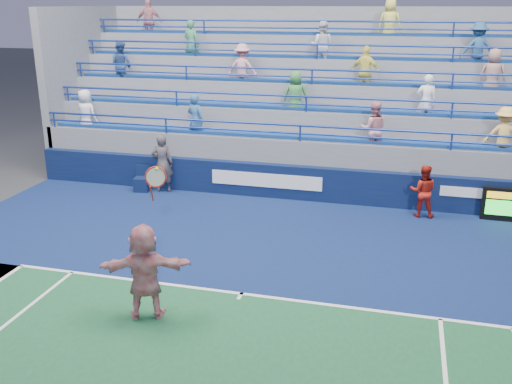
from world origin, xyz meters
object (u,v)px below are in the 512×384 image
(serve_speed_board, at_px, (508,205))
(ball_girl, at_px, (423,191))
(line_judge, at_px, (162,163))
(tennis_player, at_px, (145,271))
(judge_chair, at_px, (142,183))

(serve_speed_board, height_order, ball_girl, ball_girl)
(serve_speed_board, bearing_deg, line_judge, 179.77)
(tennis_player, distance_m, ball_girl, 9.00)
(tennis_player, bearing_deg, serve_speed_board, 43.79)
(judge_chair, distance_m, tennis_player, 8.19)
(tennis_player, height_order, ball_girl, tennis_player)
(ball_girl, bearing_deg, judge_chair, -0.29)
(serve_speed_board, distance_m, ball_girl, 2.39)
(line_judge, height_order, ball_girl, line_judge)
(ball_girl, bearing_deg, serve_speed_board, -174.29)
(line_judge, relative_size, ball_girl, 1.24)
(serve_speed_board, bearing_deg, judge_chair, -179.55)
(tennis_player, relative_size, ball_girl, 2.02)
(serve_speed_board, xyz_separation_m, judge_chair, (-11.32, -0.09, -0.22))
(serve_speed_board, relative_size, ball_girl, 0.91)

